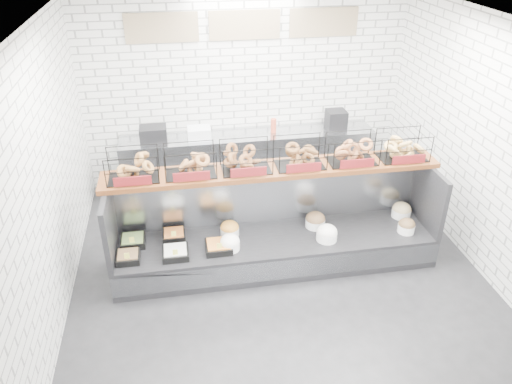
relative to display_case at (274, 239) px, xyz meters
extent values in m
plane|color=black|center=(0.00, -0.34, -0.33)|extent=(5.50, 5.50, 0.00)
cube|color=white|center=(0.00, 2.41, 1.17)|extent=(5.00, 0.02, 3.00)
cube|color=white|center=(-2.50, -0.34, 1.17)|extent=(0.02, 5.50, 3.00)
cube|color=white|center=(2.50, -0.34, 1.17)|extent=(0.02, 5.50, 3.00)
cube|color=white|center=(0.00, -0.34, 2.67)|extent=(5.00, 5.50, 0.02)
cube|color=tan|center=(-1.20, 2.38, 2.17)|extent=(1.05, 0.03, 0.42)
cube|color=tan|center=(0.00, 2.38, 2.17)|extent=(1.05, 0.03, 0.42)
cube|color=tan|center=(1.20, 2.38, 2.17)|extent=(1.05, 0.03, 0.42)
cube|color=black|center=(0.00, -0.04, -0.13)|extent=(4.00, 0.90, 0.40)
cube|color=#93969B|center=(0.00, -0.48, -0.11)|extent=(4.00, 0.03, 0.28)
cube|color=#93969B|center=(0.00, 0.37, 0.47)|extent=(4.00, 0.08, 0.80)
cube|color=black|center=(-1.97, -0.04, 0.47)|extent=(0.06, 0.90, 0.80)
cube|color=black|center=(1.97, -0.04, 0.47)|extent=(0.06, 0.90, 0.80)
cube|color=black|center=(-1.79, -0.23, 0.11)|extent=(0.27, 0.27, 0.08)
cube|color=brown|center=(-1.79, -0.23, 0.15)|extent=(0.23, 0.23, 0.04)
cube|color=#F5F055|center=(-1.79, -0.32, 0.20)|extent=(0.06, 0.01, 0.08)
cube|color=black|center=(-1.75, 0.09, 0.11)|extent=(0.30, 0.30, 0.08)
cube|color=#74934A|center=(-1.75, 0.09, 0.15)|extent=(0.25, 0.25, 0.04)
cube|color=#F5F055|center=(-1.75, -0.01, 0.20)|extent=(0.06, 0.01, 0.08)
cube|color=black|center=(-1.24, -0.24, 0.11)|extent=(0.31, 0.31, 0.08)
cube|color=silver|center=(-1.24, -0.24, 0.15)|extent=(0.26, 0.26, 0.04)
cube|color=#F5F055|center=(-1.24, -0.34, 0.20)|extent=(0.06, 0.01, 0.08)
cube|color=black|center=(-1.25, 0.13, 0.11)|extent=(0.28, 0.28, 0.08)
cube|color=orange|center=(-1.25, 0.13, 0.15)|extent=(0.24, 0.24, 0.04)
cube|color=#F5F055|center=(-1.25, 0.04, 0.20)|extent=(0.06, 0.01, 0.08)
cube|color=black|center=(-0.72, -0.20, 0.11)|extent=(0.32, 0.32, 0.08)
cube|color=orange|center=(-0.72, -0.20, 0.15)|extent=(0.27, 0.27, 0.04)
cube|color=#F5F055|center=(-0.72, -0.31, 0.20)|extent=(0.06, 0.01, 0.08)
cylinder|color=white|center=(-0.59, -0.21, 0.13)|extent=(0.24, 0.24, 0.11)
ellipsoid|color=white|center=(-0.59, -0.21, 0.19)|extent=(0.23, 0.23, 0.16)
cylinder|color=white|center=(-0.55, 0.09, 0.13)|extent=(0.24, 0.24, 0.11)
ellipsoid|color=orange|center=(-0.55, 0.09, 0.19)|extent=(0.23, 0.23, 0.16)
cylinder|color=white|center=(0.62, -0.22, 0.13)|extent=(0.26, 0.26, 0.11)
ellipsoid|color=silver|center=(0.62, -0.22, 0.19)|extent=(0.25, 0.25, 0.18)
cylinder|color=white|center=(0.56, 0.10, 0.13)|extent=(0.26, 0.26, 0.11)
ellipsoid|color=brown|center=(0.56, 0.10, 0.19)|extent=(0.25, 0.25, 0.18)
cylinder|color=white|center=(1.66, -0.22, 0.13)|extent=(0.21, 0.21, 0.11)
ellipsoid|color=brown|center=(1.66, -0.22, 0.19)|extent=(0.21, 0.21, 0.15)
cylinder|color=white|center=(1.75, 0.14, 0.13)|extent=(0.25, 0.25, 0.11)
ellipsoid|color=tan|center=(1.75, 0.14, 0.19)|extent=(0.25, 0.25, 0.17)
cube|color=#47220F|center=(0.00, 0.18, 0.90)|extent=(4.10, 0.50, 0.06)
cube|color=black|center=(-1.64, 0.18, 1.10)|extent=(0.60, 0.38, 0.34)
cube|color=#611113|center=(-1.64, -0.03, 1.00)|extent=(0.42, 0.02, 0.11)
cube|color=black|center=(-0.98, 0.18, 1.10)|extent=(0.60, 0.38, 0.34)
cube|color=#611113|center=(-0.98, -0.03, 1.00)|extent=(0.42, 0.02, 0.11)
cube|color=black|center=(-0.32, 0.18, 1.10)|extent=(0.60, 0.38, 0.34)
cube|color=#611113|center=(-0.32, -0.03, 1.00)|extent=(0.42, 0.02, 0.11)
cube|color=black|center=(0.33, 0.18, 1.10)|extent=(0.60, 0.38, 0.34)
cube|color=#611113|center=(0.33, -0.03, 1.00)|extent=(0.42, 0.02, 0.11)
cube|color=black|center=(0.99, 0.18, 1.10)|extent=(0.60, 0.38, 0.34)
cube|color=#611113|center=(0.99, -0.03, 1.00)|extent=(0.42, 0.02, 0.11)
cube|color=black|center=(1.65, 0.18, 1.10)|extent=(0.60, 0.38, 0.34)
cube|color=#611113|center=(1.65, -0.03, 1.00)|extent=(0.42, 0.02, 0.11)
cube|color=#93969B|center=(0.00, 2.09, 0.12)|extent=(4.00, 0.60, 0.90)
cube|color=black|center=(-1.46, 2.03, 0.69)|extent=(0.40, 0.30, 0.24)
cube|color=silver|center=(-0.77, 2.03, 0.66)|extent=(0.35, 0.28, 0.18)
cylinder|color=#BA472E|center=(0.40, 2.09, 0.68)|extent=(0.09, 0.09, 0.22)
cube|color=black|center=(1.42, 2.07, 0.72)|extent=(0.30, 0.30, 0.30)
camera|label=1|loc=(-1.11, -5.09, 3.65)|focal=35.00mm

